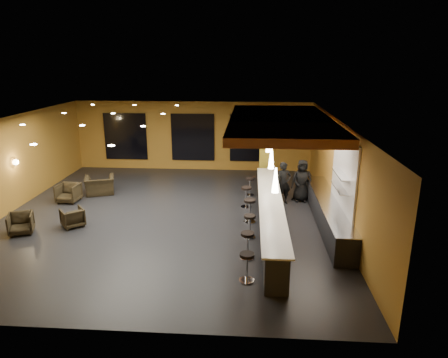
# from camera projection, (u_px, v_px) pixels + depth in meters

# --- Properties ---
(floor) EXTENTS (12.00, 13.00, 0.10)m
(floor) POSITION_uv_depth(u_px,v_px,m) (169.00, 217.00, 14.70)
(floor) COLOR black
(floor) RESTS_ON ground
(ceiling) EXTENTS (12.00, 13.00, 0.10)m
(ceiling) POSITION_uv_depth(u_px,v_px,m) (165.00, 119.00, 13.66)
(ceiling) COLOR black
(wall_back) EXTENTS (12.00, 0.10, 3.50)m
(wall_back) POSITION_uv_depth(u_px,v_px,m) (193.00, 136.00, 20.44)
(wall_back) COLOR #9F6D23
(wall_back) RESTS_ON floor
(wall_front) EXTENTS (12.00, 0.10, 3.50)m
(wall_front) POSITION_uv_depth(u_px,v_px,m) (100.00, 257.00, 7.92)
(wall_front) COLOR #9F6D23
(wall_front) RESTS_ON floor
(wall_left) EXTENTS (0.10, 13.00, 3.50)m
(wall_left) POSITION_uv_depth(u_px,v_px,m) (4.00, 167.00, 14.57)
(wall_left) COLOR #9F6D23
(wall_left) RESTS_ON floor
(wall_right) EXTENTS (0.10, 13.00, 3.50)m
(wall_right) POSITION_uv_depth(u_px,v_px,m) (340.00, 173.00, 13.79)
(wall_right) COLOR #9F6D23
(wall_right) RESTS_ON floor
(wood_soffit) EXTENTS (3.60, 8.00, 0.28)m
(wood_soffit) POSITION_uv_depth(u_px,v_px,m) (280.00, 122.00, 14.41)
(wood_soffit) COLOR #B46034
(wood_soffit) RESTS_ON ceiling
(window_left) EXTENTS (2.20, 0.06, 2.40)m
(window_left) POSITION_uv_depth(u_px,v_px,m) (126.00, 136.00, 20.57)
(window_left) COLOR black
(window_left) RESTS_ON wall_back
(window_center) EXTENTS (2.20, 0.06, 2.40)m
(window_center) POSITION_uv_depth(u_px,v_px,m) (193.00, 137.00, 20.34)
(window_center) COLOR black
(window_center) RESTS_ON wall_back
(window_right) EXTENTS (2.20, 0.06, 2.40)m
(window_right) POSITION_uv_depth(u_px,v_px,m) (252.00, 138.00, 20.15)
(window_right) COLOR black
(window_right) RESTS_ON wall_back
(tile_backsplash) EXTENTS (0.06, 3.20, 2.40)m
(tile_backsplash) POSITION_uv_depth(u_px,v_px,m) (344.00, 174.00, 12.76)
(tile_backsplash) COLOR white
(tile_backsplash) RESTS_ON wall_right
(bar_counter) EXTENTS (0.60, 8.00, 1.00)m
(bar_counter) POSITION_uv_depth(u_px,v_px,m) (270.00, 216.00, 13.35)
(bar_counter) COLOR black
(bar_counter) RESTS_ON floor
(bar_top) EXTENTS (0.78, 8.10, 0.05)m
(bar_top) POSITION_uv_depth(u_px,v_px,m) (271.00, 201.00, 13.20)
(bar_top) COLOR white
(bar_top) RESTS_ON bar_counter
(prep_counter) EXTENTS (0.70, 6.00, 0.86)m
(prep_counter) POSITION_uv_depth(u_px,v_px,m) (328.00, 214.00, 13.71)
(prep_counter) COLOR black
(prep_counter) RESTS_ON floor
(prep_top) EXTENTS (0.72, 6.00, 0.03)m
(prep_top) POSITION_uv_depth(u_px,v_px,m) (329.00, 201.00, 13.58)
(prep_top) COLOR silver
(prep_top) RESTS_ON prep_counter
(wall_shelf_lower) EXTENTS (0.30, 1.50, 0.03)m
(wall_shelf_lower) POSITION_uv_depth(u_px,v_px,m) (340.00, 188.00, 12.70)
(wall_shelf_lower) COLOR silver
(wall_shelf_lower) RESTS_ON wall_right
(wall_shelf_upper) EXTENTS (0.30, 1.50, 0.03)m
(wall_shelf_upper) POSITION_uv_depth(u_px,v_px,m) (341.00, 174.00, 12.57)
(wall_shelf_upper) COLOR silver
(wall_shelf_upper) RESTS_ON wall_right
(column) EXTENTS (0.60, 0.60, 3.50)m
(column) POSITION_uv_depth(u_px,v_px,m) (267.00, 149.00, 17.38)
(column) COLOR olive
(column) RESTS_ON floor
(wall_sconce) EXTENTS (0.22, 0.22, 0.22)m
(wall_sconce) POSITION_uv_depth(u_px,v_px,m) (16.00, 162.00, 15.02)
(wall_sconce) COLOR #FFE5B2
(wall_sconce) RESTS_ON wall_left
(pendant_0) EXTENTS (0.20, 0.20, 0.70)m
(pendant_0) POSITION_uv_depth(u_px,v_px,m) (275.00, 180.00, 10.90)
(pendant_0) COLOR white
(pendant_0) RESTS_ON wood_soffit
(pendant_1) EXTENTS (0.20, 0.20, 0.70)m
(pendant_1) POSITION_uv_depth(u_px,v_px,m) (271.00, 158.00, 13.29)
(pendant_1) COLOR white
(pendant_1) RESTS_ON wood_soffit
(pendant_2) EXTENTS (0.20, 0.20, 0.70)m
(pendant_2) POSITION_uv_depth(u_px,v_px,m) (268.00, 143.00, 15.68)
(pendant_2) COLOR white
(pendant_2) RESTS_ON wood_soffit
(staff_a) EXTENTS (0.72, 0.59, 1.69)m
(staff_a) POSITION_uv_depth(u_px,v_px,m) (284.00, 183.00, 15.71)
(staff_a) COLOR black
(staff_a) RESTS_ON floor
(staff_b) EXTENTS (0.79, 0.64, 1.53)m
(staff_b) POSITION_uv_depth(u_px,v_px,m) (301.00, 183.00, 16.01)
(staff_b) COLOR black
(staff_b) RESTS_ON floor
(staff_c) EXTENTS (0.86, 0.59, 1.71)m
(staff_c) POSITION_uv_depth(u_px,v_px,m) (302.00, 181.00, 15.97)
(staff_c) COLOR black
(staff_c) RESTS_ON floor
(armchair_a) EXTENTS (0.98, 0.99, 0.69)m
(armchair_a) POSITION_uv_depth(u_px,v_px,m) (21.00, 223.00, 13.11)
(armchair_a) COLOR black
(armchair_a) RESTS_ON floor
(armchair_b) EXTENTS (0.99, 0.99, 0.65)m
(armchair_b) POSITION_uv_depth(u_px,v_px,m) (73.00, 217.00, 13.67)
(armchair_b) COLOR black
(armchair_b) RESTS_ON floor
(armchair_c) EXTENTS (0.85, 0.87, 0.75)m
(armchair_c) POSITION_uv_depth(u_px,v_px,m) (68.00, 193.00, 16.00)
(armchair_c) COLOR black
(armchair_c) RESTS_ON floor
(armchair_d) EXTENTS (1.46, 1.37, 0.77)m
(armchair_d) POSITION_uv_depth(u_px,v_px,m) (100.00, 185.00, 16.94)
(armchair_d) COLOR black
(armchair_d) RESTS_ON floor
(bar_stool_0) EXTENTS (0.40, 0.40, 0.78)m
(bar_stool_0) POSITION_uv_depth(u_px,v_px,m) (247.00, 264.00, 10.22)
(bar_stool_0) COLOR silver
(bar_stool_0) RESTS_ON floor
(bar_stool_1) EXTENTS (0.41, 0.41, 0.80)m
(bar_stool_1) POSITION_uv_depth(u_px,v_px,m) (247.00, 242.00, 11.40)
(bar_stool_1) COLOR silver
(bar_stool_1) RESTS_ON floor
(bar_stool_2) EXTENTS (0.39, 0.39, 0.78)m
(bar_stool_2) POSITION_uv_depth(u_px,v_px,m) (250.00, 223.00, 12.72)
(bar_stool_2) COLOR silver
(bar_stool_2) RESTS_ON floor
(bar_stool_3) EXTENTS (0.43, 0.43, 0.85)m
(bar_stool_3) POSITION_uv_depth(u_px,v_px,m) (250.00, 208.00, 13.94)
(bar_stool_3) COLOR silver
(bar_stool_3) RESTS_ON floor
(bar_stool_4) EXTENTS (0.42, 0.42, 0.83)m
(bar_stool_4) POSITION_uv_depth(u_px,v_px,m) (246.00, 194.00, 15.36)
(bar_stool_4) COLOR silver
(bar_stool_4) RESTS_ON floor
(bar_stool_5) EXTENTS (0.39, 0.39, 0.77)m
(bar_stool_5) POSITION_uv_depth(u_px,v_px,m) (250.00, 184.00, 16.72)
(bar_stool_5) COLOR silver
(bar_stool_5) RESTS_ON floor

